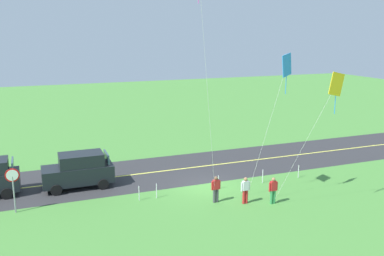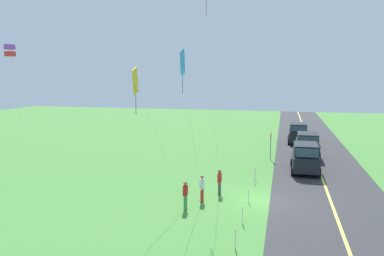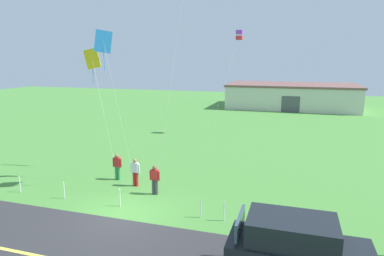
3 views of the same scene
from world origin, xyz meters
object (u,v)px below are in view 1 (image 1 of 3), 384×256
at_px(stop_sign, 13,182).
at_px(person_adult_near, 216,188).
at_px(car_suv_foreground, 79,170).
at_px(person_adult_companion, 273,190).
at_px(kite_yellow_high, 286,68).
at_px(person_child_watcher, 245,189).
at_px(kite_blue_mid, 336,87).

bearing_deg(stop_sign, person_adult_near, 166.23).
xyz_separation_m(car_suv_foreground, person_adult_near, (-7.17, 5.45, -0.29)).
xyz_separation_m(person_adult_near, person_adult_companion, (-3.01, 1.39, 0.00)).
bearing_deg(kite_yellow_high, person_child_watcher, -17.08).
bearing_deg(stop_sign, person_child_watcher, 164.49).
relative_size(car_suv_foreground, person_adult_near, 2.75).
bearing_deg(stop_sign, person_adult_companion, 163.72).
height_order(car_suv_foreground, person_child_watcher, car_suv_foreground).
bearing_deg(person_adult_near, stop_sign, 122.24).
height_order(person_adult_companion, kite_yellow_high, kite_yellow_high).
distance_m(car_suv_foreground, kite_yellow_high, 14.35).
relative_size(kite_blue_mid, kite_yellow_high, 0.90).
bearing_deg(person_child_watcher, kite_blue_mid, -3.47).
height_order(person_adult_companion, person_child_watcher, same).
distance_m(person_child_watcher, kite_yellow_high, 7.31).
bearing_deg(person_adult_near, car_suv_foreground, 98.75).
distance_m(person_adult_companion, person_child_watcher, 1.61).
relative_size(person_child_watcher, kite_yellow_high, 0.18).
bearing_deg(person_child_watcher, person_adult_near, -179.22).
xyz_separation_m(person_adult_companion, kite_blue_mid, (-2.44, 1.78, 6.10)).
relative_size(car_suv_foreground, person_adult_companion, 2.75).
bearing_deg(car_suv_foreground, person_child_watcher, 144.36).
bearing_deg(kite_yellow_high, person_adult_near, -21.60).
distance_m(stop_sign, kite_blue_mid, 18.19).
bearing_deg(kite_blue_mid, stop_sign, -19.63).
relative_size(person_adult_companion, kite_blue_mid, 0.21).
distance_m(car_suv_foreground, person_child_watcher, 10.70).
relative_size(stop_sign, person_adult_near, 1.60).
height_order(stop_sign, person_adult_near, stop_sign).
relative_size(car_suv_foreground, kite_yellow_high, 0.51).
distance_m(person_adult_near, person_adult_companion, 3.32).
xyz_separation_m(person_adult_companion, kite_yellow_high, (-0.49, -0.01, 7.01)).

